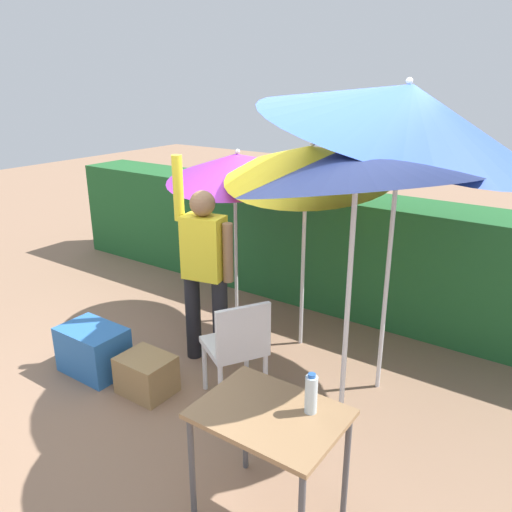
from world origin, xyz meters
name	(u,v)px	position (x,y,z in m)	size (l,w,h in m)	color
ground_plane	(236,387)	(0.00, 0.00, 0.00)	(24.00, 24.00, 0.00)	#937056
hedge_row	(345,252)	(0.00, 2.05, 0.64)	(8.00, 0.70, 1.28)	#23602D
umbrella_rainbow	(353,167)	(0.96, -0.03, 1.97)	(1.54, 1.51, 2.31)	silver
umbrella_orange	(309,161)	(0.09, 0.99, 1.80)	(1.55, 1.56, 2.10)	silver
umbrella_yellow	(236,166)	(-0.76, 1.05, 1.66)	(1.42, 1.43, 1.90)	silver
umbrella_navy	(405,111)	(0.98, 0.75, 2.27)	(2.13, 2.10, 2.71)	silver
person_vendor	(205,265)	(-0.50, 0.23, 0.93)	(0.56, 0.29, 1.88)	black
chair_plastic	(237,344)	(0.12, -0.13, 0.51)	(0.60, 0.60, 0.89)	silver
cooler_box	(93,350)	(-1.19, -0.51, 0.21)	(0.58, 0.40, 0.42)	#2D6BB7
crate_cardboard	(146,375)	(-0.57, -0.47, 0.16)	(0.43, 0.35, 0.32)	#9E7A4C
folding_table	(270,426)	(0.97, -0.96, 0.66)	(0.80, 0.60, 0.75)	#4C4C51
bottle_water	(311,394)	(1.16, -0.84, 0.87)	(0.07, 0.07, 0.24)	silver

